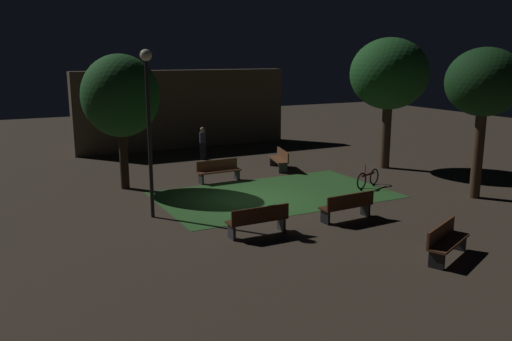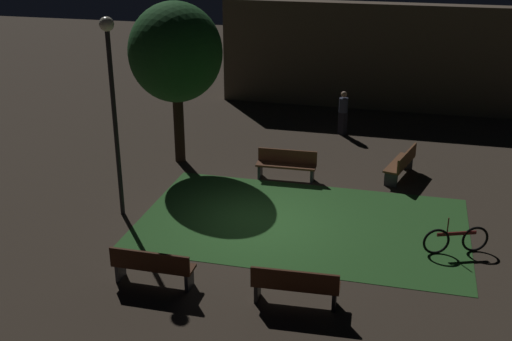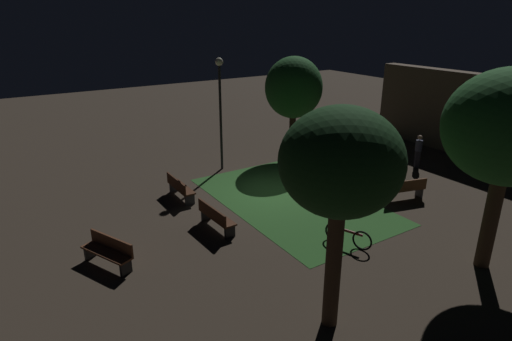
% 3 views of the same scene
% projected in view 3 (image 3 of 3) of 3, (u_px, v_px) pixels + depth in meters
% --- Properties ---
extents(ground_plane, '(60.00, 60.00, 0.00)m').
position_uv_depth(ground_plane, '(272.00, 193.00, 17.75)').
color(ground_plane, '#3D3328').
extents(grass_lawn, '(8.42, 5.06, 0.01)m').
position_uv_depth(grass_lawn, '(292.00, 200.00, 17.05)').
color(grass_lawn, '#2D6028').
rests_on(grass_lawn, ground).
extents(bench_lawn_edge, '(1.80, 0.48, 0.88)m').
position_uv_depth(bench_lawn_edge, '(179.00, 187.00, 17.07)').
color(bench_lawn_edge, '#422314').
rests_on(bench_lawn_edge, ground).
extents(bench_front_right, '(1.82, 0.57, 0.88)m').
position_uv_depth(bench_front_right, '(215.00, 216.00, 14.60)').
color(bench_front_right, '#422314').
rests_on(bench_front_right, ground).
extents(bench_path_side, '(0.92, 1.86, 0.88)m').
position_uv_depth(bench_path_side, '(404.00, 189.00, 16.92)').
color(bench_path_side, brown).
rests_on(bench_path_side, ground).
extents(bench_near_trees, '(1.81, 0.53, 0.88)m').
position_uv_depth(bench_near_trees, '(330.00, 168.00, 19.14)').
color(bench_near_trees, brown).
rests_on(bench_near_trees, ground).
extents(bench_back_row, '(1.84, 1.18, 0.88)m').
position_uv_depth(bench_back_row, '(108.00, 250.00, 12.51)').
color(bench_back_row, brown).
rests_on(bench_back_row, ground).
extents(tree_right_canopy, '(2.65, 2.65, 5.31)m').
position_uv_depth(tree_right_canopy, '(341.00, 165.00, 8.88)').
color(tree_right_canopy, '#423021').
rests_on(tree_right_canopy, ground).
extents(tree_tall_center, '(3.44, 3.44, 5.79)m').
position_uv_depth(tree_tall_center, '(510.00, 128.00, 11.19)').
color(tree_tall_center, '#423021').
rests_on(tree_tall_center, ground).
extents(tree_left_canopy, '(2.89, 2.89, 5.09)m').
position_uv_depth(tree_left_canopy, '(294.00, 88.00, 21.27)').
color(tree_left_canopy, '#2D2116').
rests_on(tree_left_canopy, ground).
extents(lamp_post_plaza_east, '(0.36, 0.36, 5.22)m').
position_uv_depth(lamp_post_plaza_east, '(220.00, 97.00, 19.32)').
color(lamp_post_plaza_east, black).
rests_on(lamp_post_plaza_east, ground).
extents(bicycle, '(1.53, 0.65, 0.93)m').
position_uv_depth(bicycle, '(348.00, 236.00, 13.61)').
color(bicycle, black).
rests_on(bicycle, ground).
extents(pedestrian, '(0.34, 0.33, 1.61)m').
position_uv_depth(pedestrian, '(418.00, 151.00, 20.42)').
color(pedestrian, black).
rests_on(pedestrian, ground).
extents(building_wall_backdrop, '(11.87, 0.80, 4.24)m').
position_uv_depth(building_wall_backdrop, '(477.00, 117.00, 21.57)').
color(building_wall_backdrop, brown).
rests_on(building_wall_backdrop, ground).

